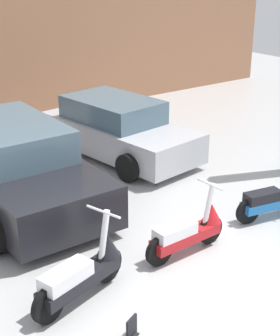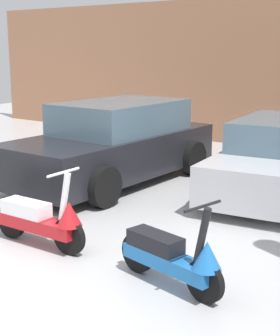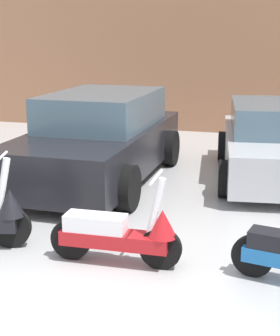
# 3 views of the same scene
# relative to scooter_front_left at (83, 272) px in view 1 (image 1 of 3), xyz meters

# --- Properties ---
(ground_plane) EXTENTS (28.00, 28.00, 0.00)m
(ground_plane) POSITION_rel_scooter_front_left_xyz_m (1.83, -0.97, -0.38)
(ground_plane) COLOR #B2B2B2
(scooter_front_left) EXTENTS (1.51, 0.72, 1.08)m
(scooter_front_left) POSITION_rel_scooter_front_left_xyz_m (0.00, 0.00, 0.00)
(scooter_front_left) COLOR black
(scooter_front_left) RESTS_ON ground_plane
(scooter_front_right) EXTENTS (1.45, 0.52, 1.01)m
(scooter_front_right) POSITION_rel_scooter_front_left_xyz_m (1.81, 0.04, -0.03)
(scooter_front_right) COLOR black
(scooter_front_right) RESTS_ON ground_plane
(scooter_front_center) EXTENTS (1.38, 0.57, 0.97)m
(scooter_front_center) POSITION_rel_scooter_front_left_xyz_m (3.71, 0.04, -0.04)
(scooter_front_center) COLOR black
(scooter_front_center) RESTS_ON ground_plane
(car_rear_left) EXTENTS (2.09, 4.28, 1.45)m
(car_rear_left) POSITION_rel_scooter_front_left_xyz_m (0.46, 3.11, 0.31)
(car_rear_left) COLOR black
(car_rear_left) RESTS_ON ground_plane
(car_rear_center) EXTENTS (2.15, 3.88, 1.26)m
(car_rear_center) POSITION_rel_scooter_front_left_xyz_m (3.24, 4.01, 0.22)
(car_rear_center) COLOR #B7B7BC
(car_rear_center) RESTS_ON ground_plane
(placard_near_left_scooter) EXTENTS (0.20, 0.17, 0.26)m
(placard_near_left_scooter) POSITION_rel_scooter_front_left_xyz_m (0.06, -0.97, -0.27)
(placard_near_left_scooter) COLOR black
(placard_near_left_scooter) RESTS_ON ground_plane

